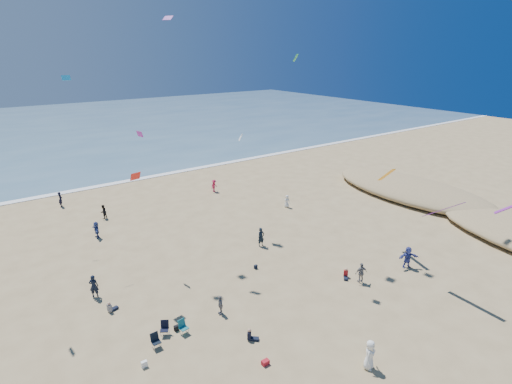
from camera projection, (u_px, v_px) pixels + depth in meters
ocean at (28, 132)px, 91.95m from camera, size 220.00×100.00×0.06m
surf_line at (83, 189)px, 53.75m from camera, size 220.00×1.20×0.08m
standing_flyers at (229, 249)px, 35.74m from camera, size 27.50×39.29×1.92m
seated_group at (295, 346)px, 24.65m from camera, size 18.18×21.71×0.84m
chair_cluster at (168, 332)px, 25.71m from camera, size 2.65×1.52×1.00m
white_tote at (144, 364)px, 23.52m from camera, size 0.35×0.20×0.40m
black_backpack at (176, 328)px, 26.59m from camera, size 0.30×0.22×0.38m
cooler at (265, 362)px, 23.72m from camera, size 0.45×0.30×0.30m
navy_bag at (256, 267)px, 34.16m from camera, size 0.28×0.18×0.34m
kites_aloft at (323, 101)px, 30.22m from camera, size 46.31×43.65×29.87m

